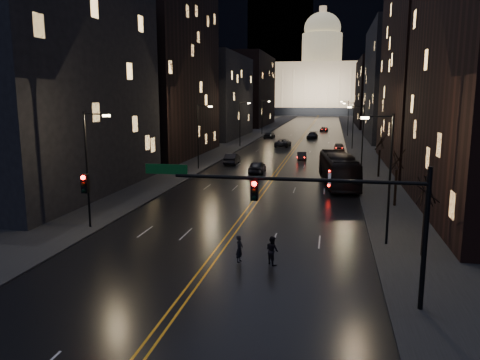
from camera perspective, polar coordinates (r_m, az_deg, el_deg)
The scene contains 37 objects.
ground at distance 25.26m, azimuth -6.36°, elevation -13.48°, with size 900.00×900.00×0.00m, color black.
road at distance 152.53m, azimuth 8.48°, elevation 6.30°, with size 20.00×320.00×0.02m, color black.
sidewalk_left at distance 153.81m, azimuth 3.23°, elevation 6.45°, with size 8.00×320.00×0.16m, color black.
sidewalk_right at distance 152.51m, azimuth 13.77°, elevation 6.15°, with size 8.00×320.00×0.16m, color black.
center_line at distance 152.52m, azimuth 8.48°, elevation 6.31°, with size 0.62×320.00×0.01m, color orange.
building_left_near at distance 52.24m, azimuth -21.81°, elevation 10.46°, with size 12.00×28.00×22.00m, color black.
building_left_mid at distance 81.14m, azimuth -9.39°, elevation 12.82°, with size 12.00×30.00×28.00m, color black.
building_left_far at distance 117.44m, azimuth -2.77°, elevation 10.14°, with size 12.00×34.00×20.00m, color black.
building_left_dist at distance 164.45m, azimuth 1.31°, elevation 10.87°, with size 12.00×40.00×24.00m, color black.
building_right_tall at distance 73.89m, azimuth 22.85°, elevation 16.35°, with size 12.00×30.00×38.00m, color black.
building_right_mid at distance 114.90m, azimuth 18.42°, elevation 11.14°, with size 12.00×34.00×26.00m, color black.
building_right_dist at distance 162.62m, azimuth 16.28°, elevation 10.12°, with size 12.00×40.00×22.00m, color black.
mountain_ridge at distance 407.08m, azimuth 16.44°, elevation 17.56°, with size 520.00×60.00×130.00m, color black.
capitol at distance 272.21m, azimuth 9.82°, elevation 11.55°, with size 90.00×50.00×58.50m.
traffic_signal at distance 22.62m, azimuth 7.82°, elevation -2.70°, with size 17.29×0.45×7.00m.
streetlamp_right_near at distance 32.63m, azimuth 17.51°, elevation 0.86°, with size 2.13×0.25×9.00m.
streetlamp_left_near at distance 37.04m, azimuth -17.94°, elevation 1.90°, with size 2.13×0.25×9.00m.
streetlamp_right_mid at distance 62.34m, azimuth 14.56°, elevation 5.25°, with size 2.13×0.25×9.00m.
streetlamp_left_mid at distance 64.76m, azimuth -5.00°, elevation 5.71°, with size 2.13×0.25×9.00m.
streetlamp_right_far at distance 92.24m, azimuth 13.51°, elevation 6.80°, with size 2.13×0.25×9.00m.
streetlamp_left_far at distance 93.89m, azimuth 0.11°, elevation 7.14°, with size 2.13×0.25×9.00m.
streetlamp_right_dist at distance 122.18m, azimuth 12.97°, elevation 7.59°, with size 2.13×0.25×9.00m.
streetlamp_left_dist at distance 123.44m, azimuth 2.79°, elevation 7.86°, with size 2.13×0.25×9.00m.
tree_right_near at distance 31.11m, azimuth 21.86°, elevation -0.89°, with size 2.40×2.40×6.65m.
tree_right_mid at distance 44.77m, azimuth 18.62°, elevation 2.50°, with size 2.40×2.40×6.65m.
tree_right_far at distance 60.57m, azimuth 16.71°, elevation 4.48°, with size 2.40×2.40×6.65m.
bus at distance 54.42m, azimuth 11.90°, elevation 1.24°, with size 3.08×13.18×3.67m, color black.
oncoming_car_a at distance 62.15m, azimuth 2.11°, elevation 1.62°, with size 1.98×4.91×1.67m, color black.
oncoming_car_b at distance 70.39m, azimuth -0.96°, elevation 2.62°, with size 1.73×4.96×1.63m, color black.
oncoming_car_c at distance 94.75m, azimuth 5.27°, elevation 4.52°, with size 2.64×5.73×1.59m, color black.
oncoming_car_d at distance 113.41m, azimuth 3.58°, elevation 5.47°, with size 2.20×5.41×1.57m, color black.
receding_car_a at distance 75.15m, azimuth 7.53°, elevation 2.90°, with size 1.41×4.03×1.33m, color black.
receding_car_b at distance 89.09m, azimuth 11.99°, elevation 3.98°, with size 1.86×4.61×1.57m, color black.
receding_car_c at distance 113.92m, azimuth 8.81°, elevation 5.40°, with size 2.23×5.48×1.59m, color black.
receding_car_d at distance 137.65m, azimuth 10.20°, elevation 6.11°, with size 2.16×4.68×1.30m, color black.
pedestrian_a at distance 29.07m, azimuth -0.07°, elevation -8.41°, with size 0.61×0.40×1.68m, color black.
pedestrian_b at distance 28.75m, azimuth 3.96°, elevation -8.55°, with size 0.86×0.47×1.77m, color black.
Camera 1 is at (7.10, -22.02, 10.12)m, focal length 35.00 mm.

